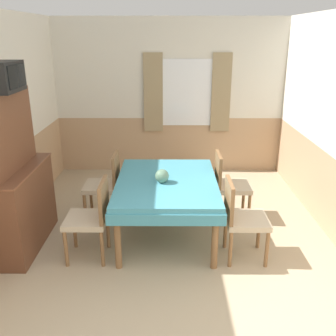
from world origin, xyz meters
TOP-DOWN VIEW (x-y plane):
  - wall_back at (0.02, 4.46)m, footprint 4.26×0.10m
  - dining_table at (-0.03, 2.08)m, footprint 1.19×1.55m
  - chair_left_near at (-0.82, 1.62)m, footprint 0.44×0.44m
  - chair_right_far at (0.76, 2.55)m, footprint 0.44×0.44m
  - chair_left_far at (-0.82, 2.55)m, footprint 0.44×0.44m
  - chair_right_near at (0.76, 1.62)m, footprint 0.44×0.44m
  - sideboard at (-1.71, 1.86)m, footprint 0.46×1.18m
  - tv at (-1.67, 1.86)m, footprint 0.29×0.50m
  - vase at (-0.08, 2.01)m, footprint 0.16×0.16m

SIDE VIEW (x-z plane):
  - chair_left_near at x=-0.82m, z-range 0.05..0.94m
  - chair_right_far at x=0.76m, z-range 0.05..0.94m
  - chair_left_far at x=-0.82m, z-range 0.05..0.94m
  - chair_right_near at x=0.76m, z-range 0.05..0.94m
  - dining_table at x=-0.03m, z-range 0.26..0.98m
  - sideboard at x=-1.71m, z-range -0.14..1.63m
  - vase at x=-0.08m, z-range 0.72..0.88m
  - wall_back at x=0.02m, z-range 0.01..2.61m
  - tv at x=-1.67m, z-range 1.77..2.07m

